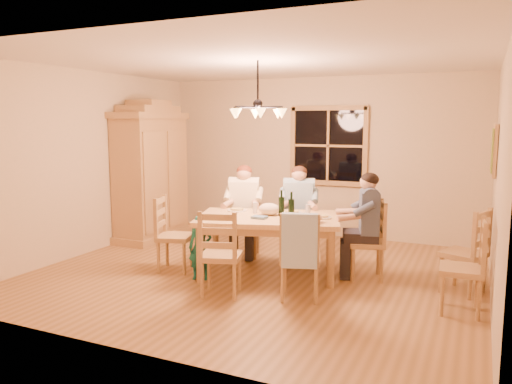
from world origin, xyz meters
The scene contains 33 objects.
floor centered at (0.00, 0.00, 0.00)m, with size 5.50×5.50×0.00m, color olive.
ceiling centered at (0.00, 0.00, 2.70)m, with size 5.50×5.00×0.02m, color white.
wall_back centered at (0.00, 2.50, 1.35)m, with size 5.50×0.02×2.70m, color beige.
wall_left centered at (-2.75, 0.00, 1.35)m, with size 0.02×5.00×2.70m, color beige.
wall_right centered at (2.75, 0.00, 1.35)m, with size 0.02×5.00×2.70m, color beige.
window centered at (0.20, 2.47, 1.55)m, with size 1.30×0.06×1.30m.
painting centered at (2.71, 1.20, 1.60)m, with size 0.06×0.78×0.64m.
chandelier centered at (0.00, 0.00, 2.08)m, with size 0.77×0.68×0.71m.
armoire centered at (-2.42, 1.06, 1.06)m, with size 0.66×1.40×2.30m.
dining_table centered at (0.15, 0.01, 0.66)m, with size 2.01×1.55×0.76m.
chair_far_left centered at (-0.52, 0.68, 0.30)m, with size 0.54×0.53×0.99m.
chair_far_right centered at (0.23, 0.91, 0.30)m, with size 0.54×0.53×0.99m.
chair_near_left centered at (-0.04, -0.92, 0.30)m, with size 0.54×0.53×0.99m.
chair_near_right centered at (0.81, -0.67, 0.30)m, with size 0.54×0.53×0.99m.
chair_end_left centered at (-1.04, -0.35, 0.30)m, with size 0.53×0.54×0.99m.
chair_end_right centered at (1.33, 0.36, 0.30)m, with size 0.53×0.54×0.99m.
adult_woman centered at (-0.52, 0.68, 0.84)m, with size 0.49×0.51×0.87m.
adult_plaid_man centered at (0.23, 0.91, 0.84)m, with size 0.49×0.51×0.87m.
adult_slate_man centered at (1.33, 0.36, 0.84)m, with size 0.51×0.49×0.87m.
towel centered at (0.87, -0.85, 0.70)m, with size 0.38×0.10×0.58m, color #9BBAD1.
wine_bottle_a centered at (0.28, 0.12, 0.93)m, with size 0.08×0.08×0.33m, color black.
wine_bottle_b centered at (0.45, 0.01, 0.93)m, with size 0.08×0.08×0.33m, color black.
plate_woman centered at (-0.38, 0.17, 0.77)m, with size 0.26×0.26×0.02m, color white.
plate_plaid centered at (0.35, 0.33, 0.77)m, with size 0.26×0.26×0.02m, color white.
plate_slate centered at (0.79, 0.17, 0.77)m, with size 0.26×0.26×0.02m, color white.
wine_glass_a centered at (-0.10, 0.15, 0.83)m, with size 0.06×0.06×0.14m, color silver.
wine_glass_b centered at (0.58, 0.28, 0.83)m, with size 0.06×0.06×0.14m, color silver.
cap centered at (0.79, -0.11, 0.82)m, with size 0.20×0.20×0.11m, color #CFAD8A.
napkin centered at (0.10, -0.18, 0.78)m, with size 0.18×0.14×0.03m, color slate.
cloth_bundle centered at (0.12, 0.09, 0.84)m, with size 0.28×0.22×0.15m, color #CCB594.
child centered at (-0.54, -0.53, 0.40)m, with size 0.29×0.19×0.81m, color #176965.
chair_spare_front centered at (2.45, -0.38, 0.30)m, with size 0.44×0.46×0.99m.
chair_spare_back centered at (2.45, 0.29, 0.30)m, with size 0.56×0.57×0.99m.
Camera 1 is at (2.57, -5.73, 1.95)m, focal length 35.00 mm.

